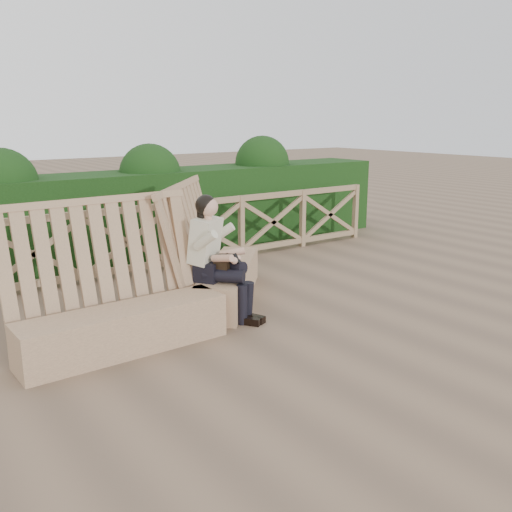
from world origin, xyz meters
TOP-DOWN VIEW (x-y plane):
  - ground at (0.00, 0.00)m, footprint 60.00×60.00m
  - bench at (-0.36, 1.23)m, footprint 3.96×2.28m
  - woman at (0.08, 1.05)m, footprint 0.74×0.97m
  - guardrail at (0.00, 3.50)m, footprint 10.10×0.09m
  - hedge at (0.00, 4.70)m, footprint 12.00×1.20m

SIDE VIEW (x-z plane):
  - ground at x=0.00m, z-range 0.00..0.00m
  - bench at x=-0.36m, z-range -0.40..1.21m
  - guardrail at x=0.00m, z-range 0.00..1.10m
  - hedge at x=0.00m, z-range 0.00..1.50m
  - woman at x=0.08m, z-range 0.05..1.59m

